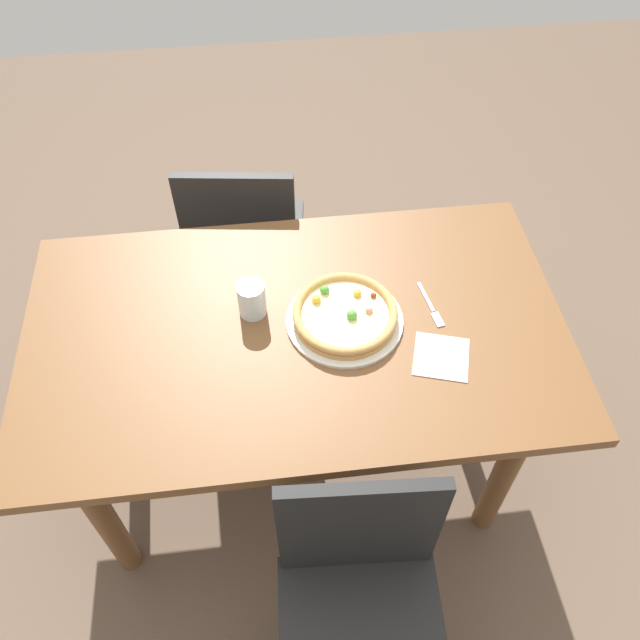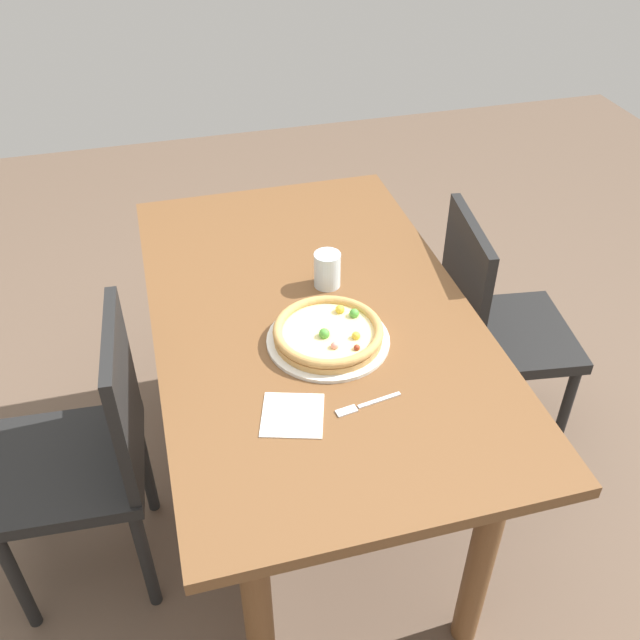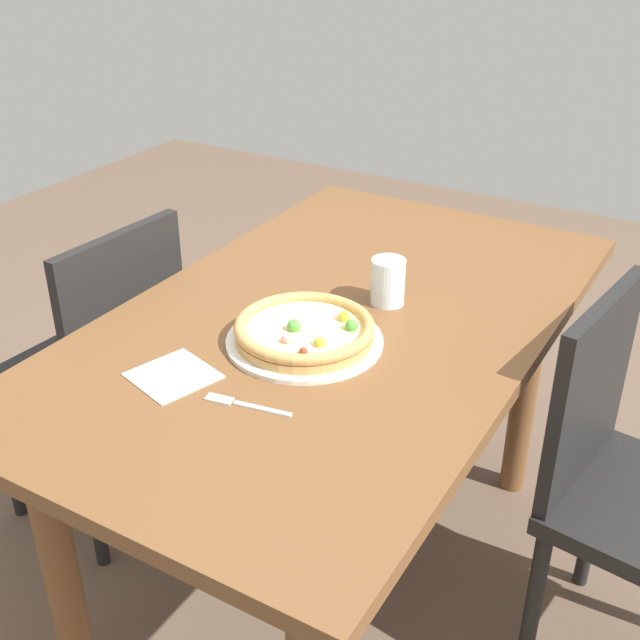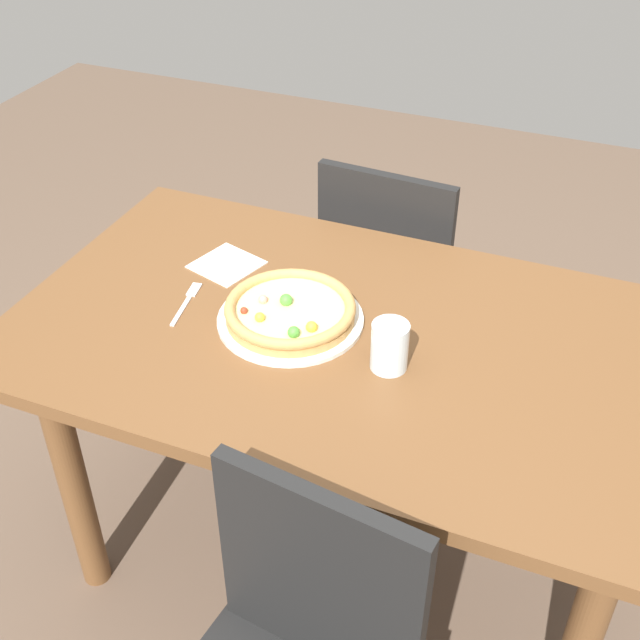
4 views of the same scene
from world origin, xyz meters
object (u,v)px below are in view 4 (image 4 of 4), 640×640
dining_table (349,375)px  drinking_glass (390,346)px  fork (188,300)px  napkin (227,265)px  plate (290,319)px  pizza (290,310)px  chair_far (396,280)px

dining_table → drinking_glass: bearing=-33.4°
fork → drinking_glass: (0.49, -0.05, 0.05)m
napkin → drinking_glass: bearing=-24.1°
plate → pizza: size_ratio=1.12×
drinking_glass → napkin: 0.52m
plate → drinking_glass: 0.26m
chair_far → pizza: bearing=-90.5°
plate → fork: 0.24m
dining_table → plate: bearing=-177.0°
plate → chair_far: bearing=85.9°
plate → napkin: (-0.23, 0.15, -0.00)m
plate → napkin: size_ratio=2.27×
drinking_glass → napkin: drinking_glass is taller
dining_table → chair_far: size_ratio=1.65×
dining_table → chair_far: bearing=97.8°
chair_far → pizza: chair_far is taller
dining_table → plate: (-0.13, -0.01, 0.12)m
chair_far → napkin: 0.64m
fork → chair_far: bearing=-33.0°
fork → napkin: (0.01, 0.16, -0.00)m
dining_table → napkin: 0.41m
dining_table → chair_far: 0.67m
pizza → fork: size_ratio=1.71×
fork → drinking_glass: drinking_glass is taller
dining_table → napkin: napkin is taller
fork → drinking_glass: size_ratio=1.60×
pizza → dining_table: bearing=3.3°
drinking_glass → napkin: bearing=155.9°
pizza → drinking_glass: 0.25m
fork → napkin: 0.16m
pizza → plate: bearing=93.9°
dining_table → fork: fork is taller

